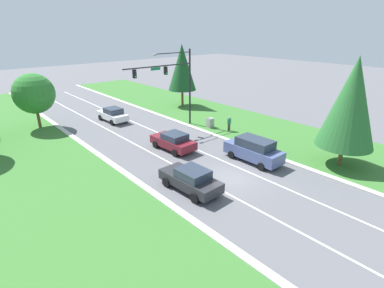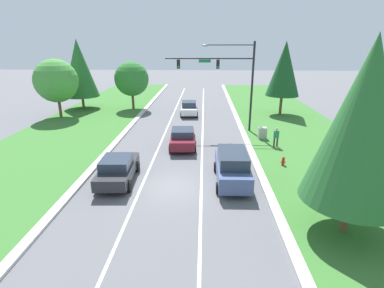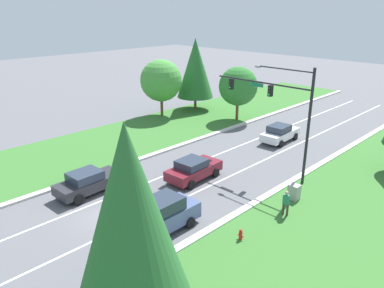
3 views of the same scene
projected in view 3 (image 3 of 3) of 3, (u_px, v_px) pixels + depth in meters
The scene contains 18 objects.
ground_plane at pixel (109, 214), 23.07m from camera, with size 160.00×160.00×0.00m, color #5B5B60.
curb_strip_right at pixel (171, 253), 19.32m from camera, with size 0.50×90.00×0.15m.
curb_strip_left at pixel (65, 184), 26.78m from camera, with size 0.50×90.00×0.15m.
grass_verge_left at pixel (33, 165), 30.26m from camera, with size 10.00×90.00×0.08m.
lane_stripe_inner_left at pixel (94, 204), 24.26m from camera, with size 0.14×81.00×0.01m.
lane_stripe_inner_right at pixel (127, 225), 21.88m from camera, with size 0.14×81.00×0.01m.
traffic_signal_mast at pixel (281, 104), 26.60m from camera, with size 8.15×0.41×8.34m.
burgundy_sedan at pixel (193, 169), 27.50m from camera, with size 2.31×4.55×1.61m.
charcoal_sedan at pixel (88, 182), 25.44m from camera, with size 2.24×4.69×1.64m.
slate_blue_suv at pixel (158, 216), 20.88m from camera, with size 2.11×5.00×2.01m.
white_sedan at pixel (280, 133), 35.36m from camera, with size 2.18×4.54×1.65m.
utility_cabinet at pixel (294, 192), 24.61m from camera, with size 0.70×0.60×1.10m.
pedestrian at pixel (286, 202), 22.55m from camera, with size 0.41×0.28×1.69m.
fire_hydrant at pixel (241, 235), 20.35m from camera, with size 0.34×0.20×0.70m.
conifer_near_right_tree at pixel (130, 215), 13.02m from camera, with size 4.29×4.29×8.61m.
oak_near_left_tree at pixel (161, 81), 42.60m from camera, with size 4.76×4.76×6.56m.
oak_far_left_tree at pixel (238, 86), 41.09m from camera, with size 4.27×4.27×6.01m.
conifer_mid_left_tree at pixel (195, 68), 44.95m from camera, with size 4.39×4.39×8.67m.
Camera 3 is at (17.84, -10.75, 11.98)m, focal length 35.00 mm.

